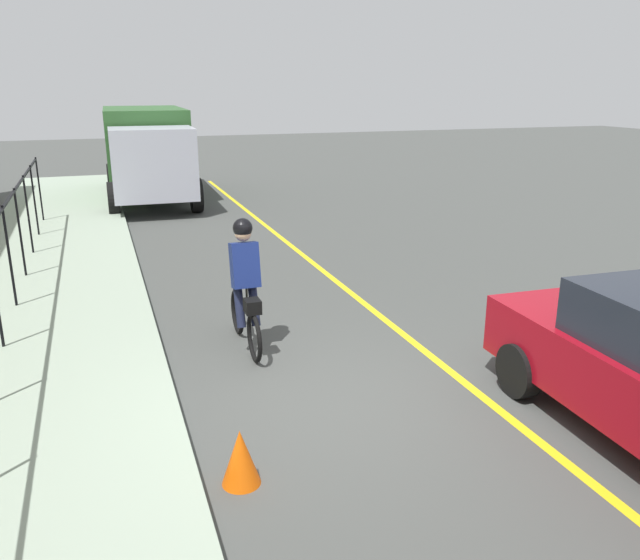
# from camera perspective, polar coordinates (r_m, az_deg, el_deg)

# --- Properties ---
(ground_plane) EXTENTS (80.00, 80.00, 0.00)m
(ground_plane) POSITION_cam_1_polar(r_m,az_deg,el_deg) (7.41, 2.13, -11.07)
(ground_plane) COLOR #444744
(lane_line_centre) EXTENTS (36.00, 0.12, 0.01)m
(lane_line_centre) POSITION_cam_1_polar(r_m,az_deg,el_deg) (8.07, 12.91, -9.01)
(lane_line_centre) COLOR yellow
(lane_line_centre) RESTS_ON ground
(sidewalk) EXTENTS (40.00, 3.20, 0.15)m
(sidewalk) POSITION_cam_1_polar(r_m,az_deg,el_deg) (7.04, -25.47, -13.83)
(sidewalk) COLOR #94A591
(sidewalk) RESTS_ON ground
(cyclist_lead) EXTENTS (1.71, 0.36, 1.83)m
(cyclist_lead) POSITION_cam_1_polar(r_m,az_deg,el_deg) (8.60, -6.70, -0.51)
(cyclist_lead) COLOR black
(cyclist_lead) RESTS_ON ground
(box_truck_background) EXTENTS (6.77, 2.67, 2.78)m
(box_truck_background) POSITION_cam_1_polar(r_m,az_deg,el_deg) (20.80, -15.18, 11.16)
(box_truck_background) COLOR #2C5829
(box_truck_background) RESTS_ON ground
(traffic_cone_far) EXTENTS (0.36, 0.36, 0.54)m
(traffic_cone_far) POSITION_cam_1_polar(r_m,az_deg,el_deg) (6.02, -7.12, -15.45)
(traffic_cone_far) COLOR #F25B0A
(traffic_cone_far) RESTS_ON ground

